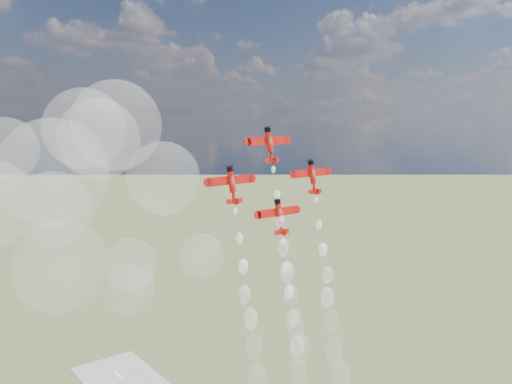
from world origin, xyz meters
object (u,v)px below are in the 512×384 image
Objects in this scene: plane_lead at (270,144)px; plane_slot at (279,215)px; plane_left at (232,184)px; plane_right at (312,176)px.

plane_lead reaches higher than plane_slot.
plane_left is 16.54m from plane_slot.
plane_lead reaches higher than plane_left.
plane_lead is at bearing 90.00° from plane_slot.
plane_right is (13.55, -2.13, -9.24)m from plane_lead.
plane_slot is (13.55, -2.13, -9.24)m from plane_left.
plane_left is 1.00× the size of plane_slot.
plane_lead is 1.00× the size of plane_left.
plane_left reaches higher than plane_slot.
plane_lead is 1.00× the size of plane_slot.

